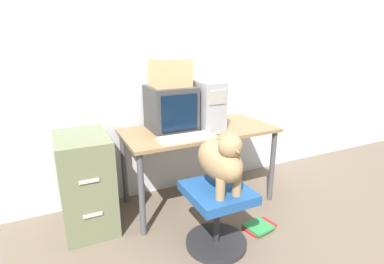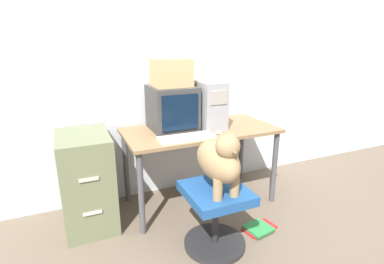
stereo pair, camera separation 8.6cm
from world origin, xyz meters
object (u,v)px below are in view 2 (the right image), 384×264
object	(u,v)px
dog	(219,160)
cardboard_box	(171,72)
pc_tower	(207,104)
keyboard	(187,137)
office_chair	(215,213)
book_stack_floor	(259,228)
crt_monitor	(172,108)
filing_cabinet	(87,181)

from	to	relation	value
dog	cardboard_box	xyz separation A→B (m)	(-0.05, 0.82, 0.54)
pc_tower	cardboard_box	distance (m)	0.45
keyboard	cardboard_box	size ratio (longest dim) A/B	1.46
office_chair	book_stack_floor	xyz separation A→B (m)	(0.44, 0.02, -0.27)
pc_tower	keyboard	world-z (taller)	pc_tower
office_chair	cardboard_box	size ratio (longest dim) A/B	1.51
crt_monitor	office_chair	world-z (taller)	crt_monitor
pc_tower	cardboard_box	size ratio (longest dim) A/B	1.45
cardboard_box	book_stack_floor	world-z (taller)	cardboard_box
crt_monitor	cardboard_box	xyz separation A→B (m)	(-0.00, 0.00, 0.32)
filing_cabinet	cardboard_box	world-z (taller)	cardboard_box
office_chair	cardboard_box	xyz separation A→B (m)	(-0.05, 0.78, 0.98)
dog	book_stack_floor	world-z (taller)	dog
keyboard	pc_tower	bearing A→B (deg)	41.79
dog	pc_tower	bearing A→B (deg)	70.24
pc_tower	book_stack_floor	xyz separation A→B (m)	(0.16, -0.72, -0.95)
pc_tower	keyboard	bearing A→B (deg)	-138.21
filing_cabinet	keyboard	bearing A→B (deg)	-17.47
dog	book_stack_floor	xyz separation A→B (m)	(0.44, 0.06, -0.72)
office_chair	book_stack_floor	bearing A→B (deg)	2.62
crt_monitor	book_stack_floor	size ratio (longest dim) A/B	1.38
dog	filing_cabinet	distance (m)	1.18
dog	cardboard_box	bearing A→B (deg)	93.71
pc_tower	filing_cabinet	distance (m)	1.27
office_chair	book_stack_floor	world-z (taller)	office_chair
crt_monitor	office_chair	size ratio (longest dim) A/B	0.84
pc_tower	filing_cabinet	bearing A→B (deg)	-178.16
filing_cabinet	cardboard_box	distance (m)	1.19
pc_tower	cardboard_box	world-z (taller)	cardboard_box
dog	cardboard_box	world-z (taller)	cardboard_box
keyboard	cardboard_box	distance (m)	0.61
crt_monitor	cardboard_box	distance (m)	0.32
pc_tower	dog	world-z (taller)	pc_tower
office_chair	dog	distance (m)	0.45
keyboard	dog	size ratio (longest dim) A/B	0.97
book_stack_floor	dog	bearing A→B (deg)	-172.47
crt_monitor	keyboard	world-z (taller)	crt_monitor
keyboard	office_chair	distance (m)	0.66
crt_monitor	pc_tower	distance (m)	0.34
pc_tower	filing_cabinet	size ratio (longest dim) A/B	0.58
dog	filing_cabinet	bearing A→B (deg)	139.01
keyboard	book_stack_floor	distance (m)	0.99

